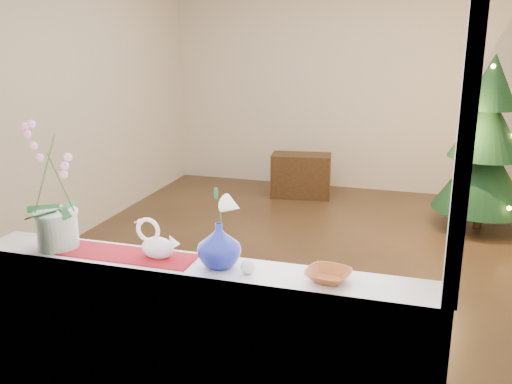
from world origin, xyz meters
TOP-DOWN VIEW (x-y plane):
  - ground at (0.00, 0.00)m, footprint 5.00×5.00m
  - wall_back at (0.00, 2.50)m, footprint 4.50×0.10m
  - wall_front at (0.00, -2.50)m, footprint 4.50×0.10m
  - wall_left at (-2.25, 0.00)m, footprint 0.10×5.00m
  - window_apron at (0.00, -2.46)m, footprint 2.20×0.08m
  - windowsill at (0.00, -2.37)m, footprint 2.20×0.26m
  - window_frame at (0.00, -2.47)m, footprint 2.22×0.06m
  - runner at (-0.38, -2.37)m, footprint 0.70×0.20m
  - orchid_pot at (-0.73, -2.38)m, footprint 0.28×0.28m
  - swan at (-0.21, -2.36)m, footprint 0.24×0.17m
  - blue_vase at (0.10, -2.37)m, footprint 0.24×0.24m
  - lily at (0.10, -2.37)m, footprint 0.13×0.07m
  - paperweight at (0.25, -2.41)m, footprint 0.08×0.08m
  - amber_dish at (0.59, -2.37)m, footprint 0.19×0.19m
  - xmas_tree at (1.51, 1.35)m, footprint 1.00×1.00m
  - side_table at (-0.47, 1.91)m, footprint 0.74×0.44m

SIDE VIEW (x-z plane):
  - ground at x=0.00m, z-range 0.00..0.00m
  - side_table at x=-0.47m, z-range 0.00..0.52m
  - window_apron at x=0.00m, z-range 0.00..0.88m
  - xmas_tree at x=1.51m, z-range 0.00..1.74m
  - windowsill at x=0.00m, z-range 0.88..0.92m
  - runner at x=-0.38m, z-range 0.92..0.93m
  - amber_dish at x=0.59m, z-range 0.92..0.96m
  - paperweight at x=0.25m, z-range 0.92..0.98m
  - swan at x=-0.21m, z-range 0.92..1.10m
  - blue_vase at x=0.10m, z-range 0.92..1.16m
  - orchid_pot at x=-0.73m, z-range 0.92..1.54m
  - lily at x=0.10m, z-range 1.16..1.33m
  - wall_back at x=0.00m, z-range 0.00..2.70m
  - wall_front at x=0.00m, z-range 0.00..2.70m
  - wall_left at x=-2.25m, z-range 0.00..2.70m
  - window_frame at x=0.00m, z-range 0.90..2.50m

